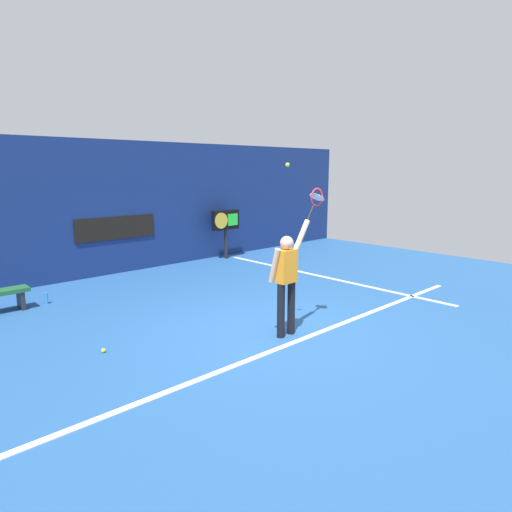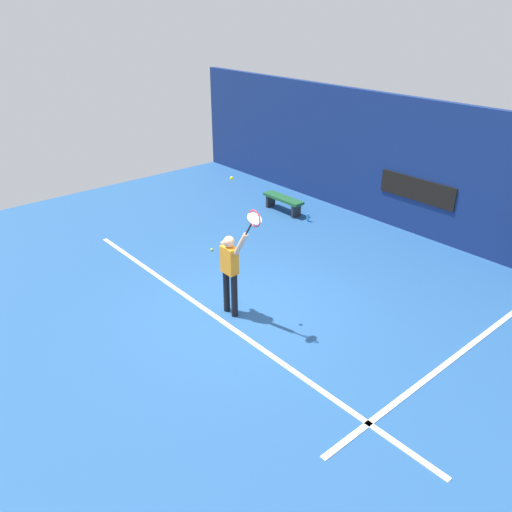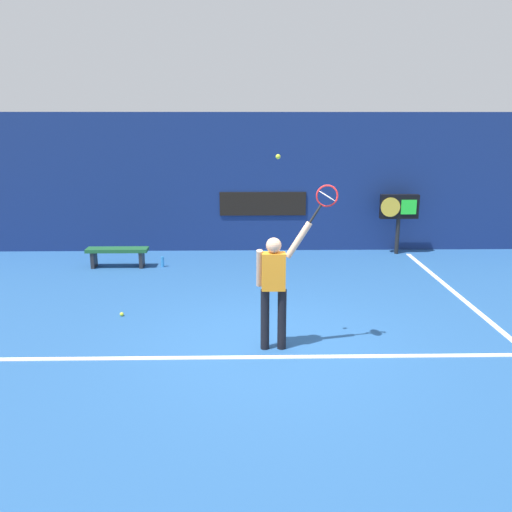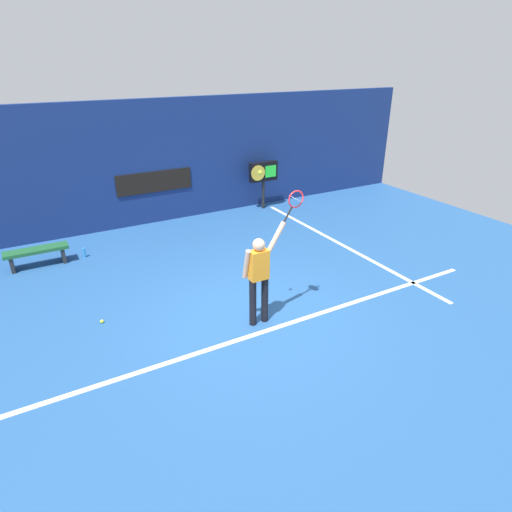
# 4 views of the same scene
# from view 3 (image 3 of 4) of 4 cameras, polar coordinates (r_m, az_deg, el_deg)

# --- Properties ---
(ground_plane) EXTENTS (18.00, 18.00, 0.00)m
(ground_plane) POSITION_cam_3_polar(r_m,az_deg,el_deg) (8.30, 2.07, -9.26)
(ground_plane) COLOR #23518C
(back_wall) EXTENTS (18.00, 0.20, 3.49)m
(back_wall) POSITION_cam_3_polar(r_m,az_deg,el_deg) (13.79, 0.72, 7.78)
(back_wall) COLOR navy
(back_wall) RESTS_ON ground_plane
(sponsor_banner_center) EXTENTS (2.20, 0.03, 0.60)m
(sponsor_banner_center) POSITION_cam_3_polar(r_m,az_deg,el_deg) (13.75, 0.73, 5.56)
(sponsor_banner_center) COLOR black
(court_baseline) EXTENTS (10.00, 0.10, 0.01)m
(court_baseline) POSITION_cam_3_polar(r_m,az_deg,el_deg) (7.84, 2.27, -10.67)
(court_baseline) COLOR white
(court_baseline) RESTS_ON ground_plane
(court_sideline) EXTENTS (0.10, 7.00, 0.01)m
(court_sideline) POSITION_cam_3_polar(r_m,az_deg,el_deg) (10.95, 21.06, -4.27)
(court_sideline) COLOR white
(court_sideline) RESTS_ON ground_plane
(tennis_player) EXTENTS (0.79, 0.31, 1.93)m
(tennis_player) POSITION_cam_3_polar(r_m,az_deg,el_deg) (7.78, 1.93, -2.95)
(tennis_player) COLOR black
(tennis_player) RESTS_ON ground_plane
(tennis_racket) EXTENTS (0.46, 0.27, 0.60)m
(tennis_racket) POSITION_cam_3_polar(r_m,az_deg,el_deg) (7.57, 7.41, 6.12)
(tennis_racket) COLOR black
(tennis_ball) EXTENTS (0.07, 0.07, 0.07)m
(tennis_ball) POSITION_cam_3_polar(r_m,az_deg,el_deg) (7.50, 2.36, 10.50)
(tennis_ball) COLOR #CCE033
(scoreboard_clock) EXTENTS (0.96, 0.20, 1.51)m
(scoreboard_clock) POSITION_cam_3_polar(r_m,az_deg,el_deg) (13.89, 14.94, 4.86)
(scoreboard_clock) COLOR black
(scoreboard_clock) RESTS_ON ground_plane
(court_bench) EXTENTS (1.40, 0.36, 0.45)m
(court_bench) POSITION_cam_3_polar(r_m,az_deg,el_deg) (12.74, -14.50, 0.33)
(court_bench) COLOR #1E592D
(court_bench) RESTS_ON ground_plane
(water_bottle) EXTENTS (0.07, 0.07, 0.24)m
(water_bottle) POSITION_cam_3_polar(r_m,az_deg,el_deg) (12.59, -9.89, -0.61)
(water_bottle) COLOR #338CD8
(water_bottle) RESTS_ON ground_plane
(spare_ball) EXTENTS (0.07, 0.07, 0.07)m
(spare_ball) POSITION_cam_3_polar(r_m,az_deg,el_deg) (9.66, -14.06, -6.01)
(spare_ball) COLOR #CCE033
(spare_ball) RESTS_ON ground_plane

